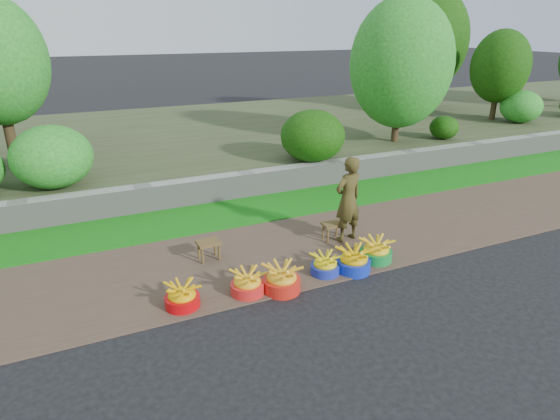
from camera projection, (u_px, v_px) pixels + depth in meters
name	position (u px, v px, depth m)	size (l,w,h in m)	color
ground_plane	(343.00, 282.00, 6.95)	(120.00, 120.00, 0.00)	black
dirt_shoulder	(305.00, 247.00, 8.00)	(80.00, 2.50, 0.02)	#4D3A2D
grass_verge	(261.00, 208.00, 9.69)	(80.00, 1.50, 0.04)	#147212
retaining_wall	(246.00, 184.00, 10.32)	(80.00, 0.35, 0.55)	gray
earth_bank	(191.00, 139.00, 14.48)	(80.00, 10.00, 0.50)	#3E4729
vegetation	(234.00, 64.00, 13.02)	(34.61, 8.80, 4.40)	#372917
basin_a	(182.00, 297.00, 6.26)	(0.47, 0.47, 0.35)	#C1070B
basin_b	(247.00, 284.00, 6.58)	(0.48, 0.48, 0.36)	red
basin_c	(282.00, 279.00, 6.65)	(0.54, 0.54, 0.40)	red
basin_d	(325.00, 265.00, 7.10)	(0.45, 0.45, 0.33)	#1C2BA5
basin_e	(354.00, 261.00, 7.18)	(0.53, 0.53, 0.39)	#132BB6
basin_f	(376.00, 251.00, 7.50)	(0.52, 0.52, 0.39)	#128031
stool_left	(209.00, 245.00, 7.47)	(0.38, 0.30, 0.32)	brown
stool_right	(333.00, 227.00, 8.18)	(0.36, 0.29, 0.31)	brown
vendor_woman	(348.00, 199.00, 7.99)	(0.55, 0.36, 1.51)	black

